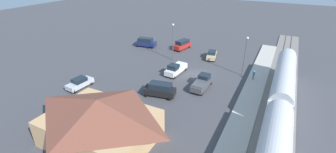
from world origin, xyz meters
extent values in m
plane|color=#424247|center=(0.00, 0.00, 0.00)|extent=(200.00, 200.00, 0.00)
cube|color=slate|center=(-14.00, 0.00, 0.09)|extent=(4.80, 70.00, 0.18)
cube|color=#59544C|center=(-14.72, 0.00, 0.24)|extent=(0.10, 70.00, 0.12)
cube|color=#59544C|center=(-13.28, 0.00, 0.24)|extent=(0.10, 70.00, 0.12)
cube|color=#B7B2A8|center=(-10.00, 0.00, 0.15)|extent=(3.20, 46.00, 0.30)
cube|color=silver|center=(-14.00, 2.09, 2.15)|extent=(2.90, 18.21, 3.70)
cube|color=gold|center=(-12.54, 2.09, 1.85)|extent=(0.04, 16.75, 0.36)
cylinder|color=silver|center=(-14.00, 2.09, 3.90)|extent=(2.75, 17.48, 2.76)
cube|color=tan|center=(4.00, 22.00, 1.66)|extent=(11.98, 8.87, 3.31)
pyramid|color=brown|center=(4.00, 22.00, 4.39)|extent=(12.78, 9.67, 2.15)
cube|color=#4C3323|center=(4.00, 17.53, 1.05)|extent=(1.10, 0.08, 2.10)
cylinder|color=brown|center=(-9.35, -1.85, 0.72)|extent=(0.22, 0.22, 0.85)
cylinder|color=#2D72B7|center=(-9.35, -1.85, 1.46)|extent=(0.36, 0.36, 0.62)
sphere|color=tan|center=(-9.35, -1.85, 1.89)|extent=(0.24, 0.24, 0.24)
cube|color=silver|center=(15.92, 13.84, 0.72)|extent=(2.20, 4.64, 0.76)
cube|color=#19232D|center=(15.92, 13.84, 1.42)|extent=(1.79, 2.29, 0.64)
cylinder|color=black|center=(15.26, 15.60, 0.34)|extent=(0.22, 0.68, 0.68)
cylinder|color=black|center=(16.85, 15.46, 0.34)|extent=(0.22, 0.68, 0.68)
cylinder|color=black|center=(14.98, 12.21, 0.34)|extent=(0.22, 0.68, 0.68)
cylinder|color=black|center=(16.58, 12.08, 0.34)|extent=(0.22, 0.68, 0.68)
cube|color=white|center=(4.01, 1.56, 0.84)|extent=(2.38, 5.54, 0.92)
cube|color=#19232D|center=(4.09, 2.58, 1.72)|extent=(1.86, 1.86, 0.84)
cylinder|color=black|center=(3.33, 3.77, 0.38)|extent=(0.22, 0.76, 0.76)
cylinder|color=black|center=(5.04, 3.64, 0.38)|extent=(0.22, 0.76, 0.76)
cylinder|color=black|center=(2.99, -0.51, 0.38)|extent=(0.22, 0.76, 0.76)
cylinder|color=black|center=(4.70, -0.65, 0.38)|extent=(0.22, 0.76, 0.76)
cube|color=white|center=(3.94, 0.62, 1.40)|extent=(2.09, 3.11, 0.20)
cube|color=red|center=(8.65, -11.50, 0.84)|extent=(3.02, 5.22, 1.00)
cube|color=#19232D|center=(8.62, -11.65, 1.78)|extent=(2.46, 3.73, 0.88)
cylinder|color=black|center=(8.25, -9.46, 0.34)|extent=(0.22, 0.68, 0.68)
cylinder|color=black|center=(9.92, -9.85, 0.34)|extent=(0.22, 0.68, 0.68)
cylinder|color=black|center=(7.38, -13.16, 0.34)|extent=(0.22, 0.68, 0.68)
cylinder|color=black|center=(9.06, -13.55, 0.34)|extent=(0.22, 0.68, 0.68)
cube|color=navy|center=(17.29, -9.10, 0.84)|extent=(5.15, 2.71, 1.00)
cube|color=#19232D|center=(17.43, -9.08, 1.78)|extent=(3.66, 2.25, 0.88)
cylinder|color=black|center=(15.55, -10.25, 0.34)|extent=(0.22, 0.68, 0.68)
cylinder|color=black|center=(15.27, -8.55, 0.34)|extent=(0.22, 0.68, 0.68)
cylinder|color=black|center=(19.30, -9.65, 0.34)|extent=(0.22, 0.68, 0.68)
cylinder|color=black|center=(19.03, -7.95, 0.34)|extent=(0.22, 0.68, 0.68)
cube|color=black|center=(2.80, 10.15, 0.84)|extent=(5.18, 2.85, 1.00)
cube|color=#19232D|center=(2.66, 10.12, 1.78)|extent=(3.69, 2.34, 0.88)
cylinder|color=black|center=(4.51, 11.35, 0.34)|extent=(0.22, 0.68, 0.68)
cylinder|color=black|center=(4.83, 9.66, 0.34)|extent=(0.22, 0.68, 0.68)
cylinder|color=black|center=(0.78, 10.63, 0.34)|extent=(0.22, 0.68, 0.68)
cylinder|color=black|center=(1.10, 8.94, 0.34)|extent=(0.22, 0.68, 0.68)
cube|color=#47494F|center=(-2.23, 4.89, 0.84)|extent=(2.11, 5.45, 0.92)
cube|color=#19232D|center=(-2.26, 3.86, 1.72)|extent=(1.77, 1.78, 0.84)
cylinder|color=black|center=(-1.43, 2.71, 0.38)|extent=(0.22, 0.76, 0.76)
cylinder|color=black|center=(-3.15, 2.76, 0.38)|extent=(0.22, 0.76, 0.76)
cylinder|color=black|center=(-1.31, 7.01, 0.38)|extent=(0.22, 0.76, 0.76)
cylinder|color=black|center=(-3.03, 7.06, 0.38)|extent=(0.22, 0.76, 0.76)
cube|color=#47494F|center=(-2.20, 5.83, 1.40)|extent=(1.95, 3.02, 0.20)
cube|color=#C6B284|center=(0.40, -8.82, 0.72)|extent=(2.69, 4.77, 0.76)
cube|color=#19232D|center=(0.40, -8.82, 1.42)|extent=(2.01, 2.44, 0.64)
cylinder|color=black|center=(1.52, -10.33, 0.34)|extent=(0.22, 0.68, 0.68)
cylinder|color=black|center=(-0.05, -10.65, 0.34)|extent=(0.22, 0.68, 0.68)
cylinder|color=black|center=(0.84, -7.00, 0.34)|extent=(0.22, 0.68, 0.68)
cylinder|color=black|center=(-0.72, -7.31, 0.34)|extent=(0.22, 0.68, 0.68)
cylinder|color=#515156|center=(-7.20, -3.25, 3.48)|extent=(0.16, 0.16, 6.95)
sphere|color=#EAE5C6|center=(-7.20, -3.25, 7.13)|extent=(0.44, 0.44, 0.44)
cylinder|color=#515156|center=(7.56, -4.22, 3.71)|extent=(0.16, 0.16, 7.42)
sphere|color=#EAE5C6|center=(7.56, -4.22, 7.60)|extent=(0.44, 0.44, 0.44)
camera|label=1|loc=(-12.78, 37.74, 18.90)|focal=25.00mm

